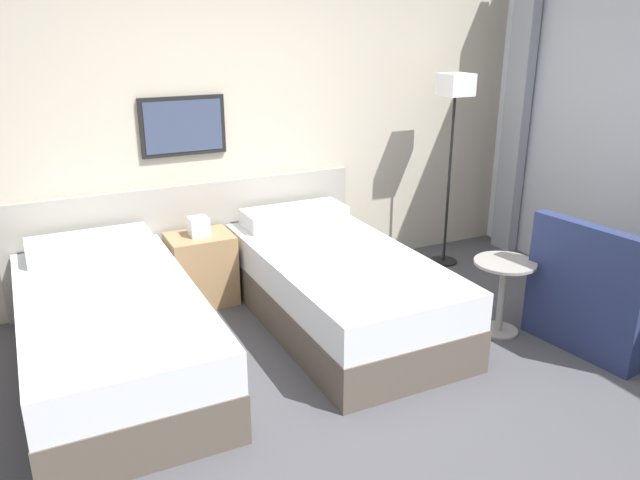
# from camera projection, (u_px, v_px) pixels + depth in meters

# --- Properties ---
(ground_plane) EXTENTS (16.00, 16.00, 0.00)m
(ground_plane) POSITION_uv_depth(u_px,v_px,m) (365.00, 392.00, 3.69)
(ground_plane) COLOR #47474C
(wall_headboard) EXTENTS (10.00, 0.10, 2.70)m
(wall_headboard) POSITION_uv_depth(u_px,v_px,m) (240.00, 126.00, 4.89)
(wall_headboard) COLOR #B7AD99
(wall_headboard) RESTS_ON ground_plane
(bed_near_door) EXTENTS (1.03, 2.02, 0.67)m
(bed_near_door) POSITION_uv_depth(u_px,v_px,m) (112.00, 332.00, 3.81)
(bed_near_door) COLOR brown
(bed_near_door) RESTS_ON ground_plane
(bed_near_window) EXTENTS (1.03, 2.02, 0.67)m
(bed_near_window) POSITION_uv_depth(u_px,v_px,m) (338.00, 287.00, 4.47)
(bed_near_window) COLOR brown
(bed_near_window) RESTS_ON ground_plane
(nightstand) EXTENTS (0.48, 0.38, 0.69)m
(nightstand) POSITION_uv_depth(u_px,v_px,m) (202.00, 268.00, 4.79)
(nightstand) COLOR #9E7A51
(nightstand) RESTS_ON ground_plane
(floor_lamp) EXTENTS (0.24, 0.24, 1.67)m
(floor_lamp) POSITION_uv_depth(u_px,v_px,m) (454.00, 108.00, 5.22)
(floor_lamp) COLOR black
(floor_lamp) RESTS_ON ground_plane
(side_table) EXTENTS (0.42, 0.42, 0.53)m
(side_table) POSITION_uv_depth(u_px,v_px,m) (503.00, 283.00, 4.30)
(side_table) COLOR gray
(side_table) RESTS_ON ground_plane
(armchair) EXTENTS (0.84, 0.89, 0.88)m
(armchair) POSITION_uv_depth(u_px,v_px,m) (606.00, 301.00, 4.21)
(armchair) COLOR navy
(armchair) RESTS_ON ground_plane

